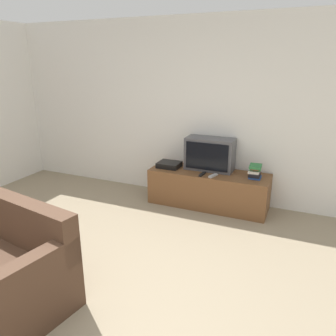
# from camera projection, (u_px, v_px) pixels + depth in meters

# --- Properties ---
(ground_plane) EXTENTS (14.00, 14.00, 0.00)m
(ground_plane) POSITION_uv_depth(u_px,v_px,m) (59.00, 330.00, 2.54)
(ground_plane) COLOR gray
(wall_back) EXTENTS (9.00, 0.06, 2.60)m
(wall_back) POSITION_uv_depth(u_px,v_px,m) (193.00, 111.00, 4.78)
(wall_back) COLOR white
(wall_back) RESTS_ON ground_plane
(tv_stand) EXTENTS (1.68, 0.54, 0.51)m
(tv_stand) POSITION_uv_depth(u_px,v_px,m) (208.00, 189.00, 4.68)
(tv_stand) COLOR brown
(tv_stand) RESTS_ON ground_plane
(television) EXTENTS (0.68, 0.32, 0.46)m
(television) POSITION_uv_depth(u_px,v_px,m) (210.00, 154.00, 4.65)
(television) COLOR #4C4C51
(television) RESTS_ON tv_stand
(book_stack) EXTENTS (0.17, 0.23, 0.18)m
(book_stack) POSITION_uv_depth(u_px,v_px,m) (255.00, 171.00, 4.34)
(book_stack) COLOR #23478E
(book_stack) RESTS_ON tv_stand
(remote_on_stand) EXTENTS (0.05, 0.18, 0.02)m
(remote_on_stand) POSITION_uv_depth(u_px,v_px,m) (202.00, 174.00, 4.48)
(remote_on_stand) COLOR black
(remote_on_stand) RESTS_ON tv_stand
(remote_secondary) EXTENTS (0.10, 0.18, 0.02)m
(remote_secondary) POSITION_uv_depth(u_px,v_px,m) (213.00, 176.00, 4.42)
(remote_secondary) COLOR #B7B7B7
(remote_secondary) RESTS_ON tv_stand
(set_top_box) EXTENTS (0.32, 0.27, 0.07)m
(set_top_box) POSITION_uv_depth(u_px,v_px,m) (169.00, 165.00, 4.81)
(set_top_box) COLOR black
(set_top_box) RESTS_ON tv_stand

